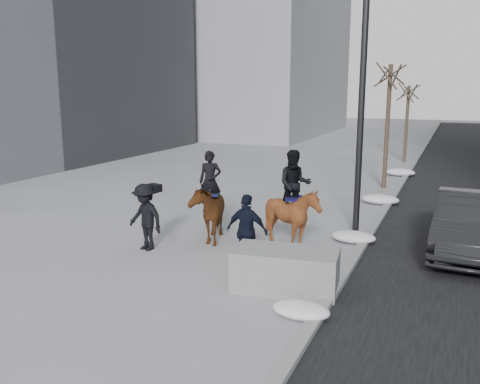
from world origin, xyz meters
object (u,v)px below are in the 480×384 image
at_px(mounted_left, 208,207).
at_px(mounted_right, 293,210).
at_px(planter, 285,270).
at_px(car_near, 469,224).

distance_m(mounted_left, mounted_right, 2.42).
relative_size(planter, car_near, 0.47).
height_order(car_near, mounted_right, mounted_right).
xyz_separation_m(car_near, mounted_right, (-4.22, -1.52, 0.29)).
xyz_separation_m(planter, mounted_right, (-0.69, 2.65, 0.62)).
bearing_deg(planter, mounted_right, 104.59).
height_order(planter, car_near, car_near).
bearing_deg(car_near, mounted_left, -164.93).
height_order(planter, mounted_left, mounted_left).
height_order(car_near, mounted_left, mounted_left).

